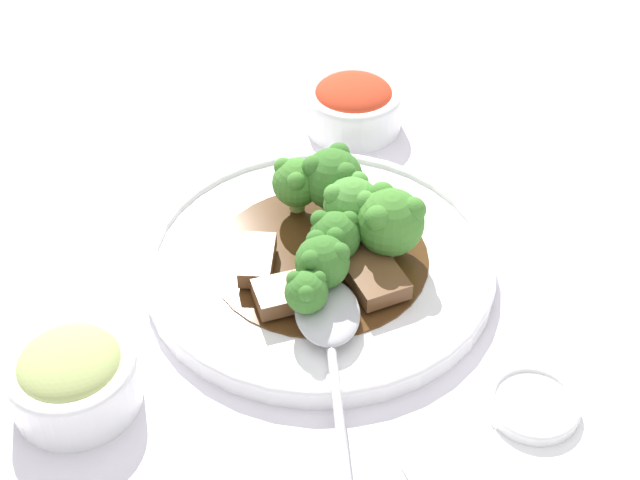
% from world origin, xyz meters
% --- Properties ---
extents(ground_plane, '(4.00, 4.00, 0.00)m').
position_xyz_m(ground_plane, '(0.00, 0.00, 0.00)').
color(ground_plane, silver).
extents(main_plate, '(0.29, 0.29, 0.02)m').
position_xyz_m(main_plate, '(0.00, 0.00, 0.01)').
color(main_plate, white).
rests_on(main_plate, ground_plane).
extents(beef_strip_0, '(0.05, 0.07, 0.01)m').
position_xyz_m(beef_strip_0, '(0.02, -0.05, 0.03)').
color(beef_strip_0, brown).
rests_on(beef_strip_0, main_plate).
extents(beef_strip_1, '(0.05, 0.06, 0.01)m').
position_xyz_m(beef_strip_1, '(-0.05, 0.01, 0.03)').
color(beef_strip_1, brown).
rests_on(beef_strip_1, main_plate).
extents(beef_strip_2, '(0.05, 0.04, 0.01)m').
position_xyz_m(beef_strip_2, '(-0.05, -0.03, 0.03)').
color(beef_strip_2, brown).
rests_on(beef_strip_2, main_plate).
extents(broccoli_floret_0, '(0.04, 0.04, 0.05)m').
position_xyz_m(broccoli_floret_0, '(0.01, 0.06, 0.05)').
color(broccoli_floret_0, '#7FA84C').
rests_on(broccoli_floret_0, main_plate).
extents(broccoli_floret_1, '(0.05, 0.05, 0.05)m').
position_xyz_m(broccoli_floret_1, '(0.03, 0.01, 0.05)').
color(broccoli_floret_1, '#7FA84C').
rests_on(broccoli_floret_1, main_plate).
extents(broccoli_floret_2, '(0.06, 0.06, 0.06)m').
position_xyz_m(broccoli_floret_2, '(0.05, -0.02, 0.05)').
color(broccoli_floret_2, '#7FA84C').
rests_on(broccoli_floret_2, main_plate).
extents(broccoli_floret_3, '(0.04, 0.04, 0.05)m').
position_xyz_m(broccoli_floret_3, '(0.01, -0.01, 0.05)').
color(broccoli_floret_3, '#8EB756').
rests_on(broccoli_floret_3, main_plate).
extents(broccoli_floret_4, '(0.05, 0.05, 0.06)m').
position_xyz_m(broccoli_floret_4, '(0.04, 0.04, 0.05)').
color(broccoli_floret_4, '#7FA84C').
rests_on(broccoli_floret_4, main_plate).
extents(broccoli_floret_5, '(0.04, 0.04, 0.05)m').
position_xyz_m(broccoli_floret_5, '(-0.02, -0.04, 0.05)').
color(broccoli_floret_5, '#8EB756').
rests_on(broccoli_floret_5, main_plate).
extents(broccoli_floret_6, '(0.03, 0.03, 0.04)m').
position_xyz_m(broccoli_floret_6, '(-0.04, -0.06, 0.05)').
color(broccoli_floret_6, '#8EB756').
rests_on(broccoli_floret_6, main_plate).
extents(serving_spoon, '(0.12, 0.20, 0.01)m').
position_xyz_m(serving_spoon, '(-0.04, -0.08, 0.03)').
color(serving_spoon, '#B7B7BC').
rests_on(serving_spoon, main_plate).
extents(side_bowl_kimchi, '(0.10, 0.10, 0.05)m').
position_xyz_m(side_bowl_kimchi, '(0.13, 0.16, 0.03)').
color(side_bowl_kimchi, white).
rests_on(side_bowl_kimchi, ground_plane).
extents(side_bowl_appetizer, '(0.09, 0.09, 0.05)m').
position_xyz_m(side_bowl_appetizer, '(-0.22, -0.03, 0.03)').
color(side_bowl_appetizer, white).
rests_on(side_bowl_appetizer, ground_plane).
extents(sauce_dish, '(0.07, 0.07, 0.01)m').
position_xyz_m(sauce_dish, '(0.06, -0.20, 0.01)').
color(sauce_dish, white).
rests_on(sauce_dish, ground_plane).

